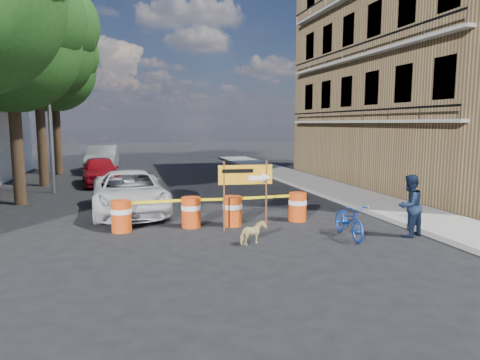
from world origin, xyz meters
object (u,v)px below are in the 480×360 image
detour_sign (253,179)px  suv_white (129,192)px  bicycle (350,205)px  pedestrian (409,206)px  barrel_mid_right (232,210)px  dog (253,233)px  barrel_far_right (297,206)px  sedan_silver (102,159)px  barrel_far_left (121,215)px  sedan_red (100,171)px  barrel_mid_left (191,212)px

detour_sign → suv_white: size_ratio=0.39×
bicycle → pedestrian: bearing=-6.7°
barrel_mid_right → detour_sign: detour_sign is taller
barrel_mid_right → dog: barrel_mid_right is taller
barrel_far_right → suv_white: 5.75m
barrel_far_right → sedan_silver: bearing=112.3°
barrel_far_right → sedan_silver: (-6.64, 16.18, 0.36)m
barrel_mid_right → barrel_far_right: bearing=3.0°
barrel_mid_right → detour_sign: size_ratio=0.45×
barrel_far_right → dog: (-2.13, -2.21, -0.17)m
barrel_far_left → pedestrian: size_ratio=0.53×
suv_white → sedan_silver: sedan_silver is taller
barrel_far_right → detour_sign: detour_sign is taller
sedan_red → pedestrian: bearing=-62.2°
barrel_far_left → dog: barrel_far_left is taller
barrel_far_left → sedan_red: (-1.08, 9.97, 0.24)m
barrel_far_left → bicycle: bearing=-20.5°
bicycle → sedan_silver: size_ratio=0.35×
barrel_mid_left → barrel_far_right: same height
suv_white → sedan_red: 7.48m
pedestrian → sedan_silver: (-8.83, 18.72, -0.02)m
barrel_far_right → pedestrian: 3.38m
suv_white → sedan_silver: size_ratio=1.03×
barrel_mid_right → bicycle: size_ratio=0.51×
dog → sedan_red: 12.95m
bicycle → sedan_silver: bearing=116.7°
barrel_far_left → suv_white: bearing=84.5°
barrel_far_left → barrel_far_right: (5.37, -0.02, 0.00)m
detour_sign → suv_white: (-3.41, 3.37, -0.76)m
barrel_far_right → bicycle: bearing=-75.3°
detour_sign → sedan_red: size_ratio=0.48×
barrel_far_right → sedan_red: bearing=122.9°
bicycle → sedan_red: bearing=125.2°
barrel_mid_left → sedan_red: bearing=107.2°
sedan_red → sedan_silver: 6.19m
barrel_mid_right → pedestrian: (4.33, -2.43, 0.38)m
barrel_mid_left → dog: bearing=-61.1°
barrel_mid_right → barrel_far_right: (2.15, 0.11, 0.00)m
bicycle → suv_white: 7.47m
barrel_far_left → barrel_mid_left: bearing=0.5°
detour_sign → dog: detour_sign is taller
barrel_mid_right → suv_white: suv_white is taller
barrel_mid_left → pedestrian: size_ratio=0.53×
barrel_mid_right → detour_sign: 1.27m
barrel_far_right → sedan_silver: 17.49m
bicycle → dog: bicycle is taller
bicycle → barrel_far_right: bearing=109.9°
detour_sign → dog: 1.93m
barrel_mid_left → sedan_silver: sedan_silver is taller
barrel_far_left → suv_white: 2.64m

